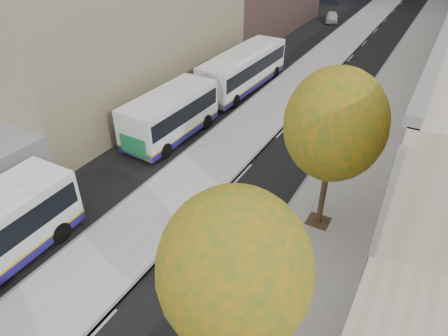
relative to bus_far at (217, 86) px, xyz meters
The scene contains 6 objects.
bus_platform 5.62m from the bus_far, 44.72° to the left, with size 4.25×150.00×0.15m, color #A4A4A4.
sidewalk 12.52m from the bus_far, 17.75° to the left, with size 4.75×150.00×0.08m, color gray.
tree_c 21.72m from the bus_far, 58.20° to the right, with size 4.20×4.20×7.28m.
tree_d 15.05m from the bus_far, 39.21° to the right, with size 4.40×4.40×7.60m.
bus_far is the anchor object (origin of this frame).
distant_car 30.33m from the bus_far, 90.19° to the left, with size 1.54×3.82×1.30m, color silver.
Camera 1 is at (6.94, 6.54, 13.38)m, focal length 32.00 mm.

